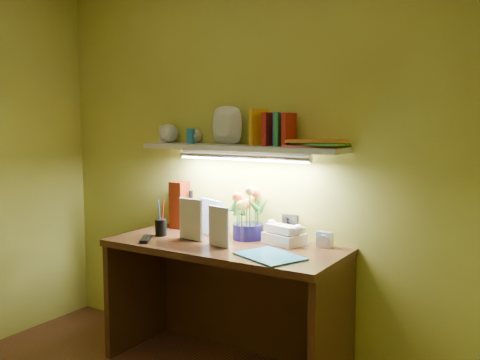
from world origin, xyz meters
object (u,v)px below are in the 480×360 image
object	(u,v)px
desk	(224,306)
telephone	(284,233)
flower_bouquet	(248,212)
desk_clock	(325,240)
whisky_bottle	(191,210)

from	to	relation	value
desk	telephone	size ratio (longest dim) A/B	6.42
flower_bouquet	desk	bearing A→B (deg)	-104.55
desk	flower_bouquet	world-z (taller)	flower_bouquet
flower_bouquet	desk_clock	distance (m)	0.50
telephone	whisky_bottle	world-z (taller)	whisky_bottle
flower_bouquet	whisky_bottle	bearing A→B (deg)	173.71
desk	flower_bouquet	distance (m)	0.57
desk_clock	whisky_bottle	bearing A→B (deg)	178.20
desk	desk_clock	size ratio (longest dim) A/B	15.55
flower_bouquet	telephone	bearing A→B (deg)	-1.55
telephone	whisky_bottle	size ratio (longest dim) A/B	0.85
desk_clock	whisky_bottle	size ratio (longest dim) A/B	0.35
telephone	desk_clock	world-z (taller)	telephone
desk	flower_bouquet	size ratio (longest dim) A/B	4.30
desk	telephone	distance (m)	0.56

